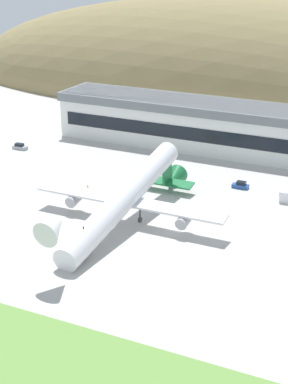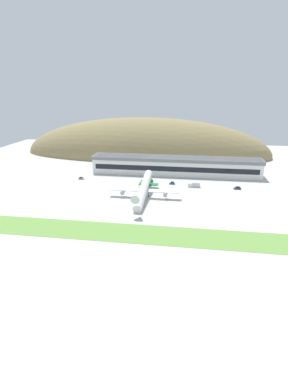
% 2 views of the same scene
% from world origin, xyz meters
% --- Properties ---
extents(ground_plane, '(363.24, 363.24, 0.00)m').
position_xyz_m(ground_plane, '(0.00, 0.00, 0.00)').
color(ground_plane, '#B7B5AF').
extents(grass_strip_foreground, '(326.92, 17.62, 0.08)m').
position_xyz_m(grass_strip_foreground, '(0.00, -45.47, 0.04)').
color(grass_strip_foreground, '#669342').
rests_on(grass_strip_foreground, ground_plane).
extents(hill_backdrop, '(226.98, 74.30, 67.88)m').
position_xyz_m(hill_backdrop, '(-26.48, 114.47, 0.00)').
color(hill_backdrop, olive).
rests_on(hill_backdrop, ground_plane).
extents(terminal_building, '(119.13, 15.55, 12.55)m').
position_xyz_m(terminal_building, '(4.65, 50.61, 7.12)').
color(terminal_building, white).
rests_on(terminal_building, ground_plane).
extents(cargo_airplane, '(40.24, 53.76, 13.23)m').
position_xyz_m(cargo_airplane, '(-10.02, -1.93, 5.29)').
color(cargo_airplane, silver).
extents(service_car_0, '(3.99, 2.03, 1.48)m').
position_xyz_m(service_car_0, '(-14.78, 27.74, 0.61)').
color(service_car_0, gold).
rests_on(service_car_0, ground_plane).
extents(service_car_1, '(3.71, 1.74, 1.61)m').
position_xyz_m(service_car_1, '(4.11, 26.48, 0.66)').
color(service_car_1, '#264C99').
rests_on(service_car_1, ground_plane).
extents(service_car_2, '(4.00, 1.71, 1.57)m').
position_xyz_m(service_car_2, '(-57.54, 28.16, 0.65)').
color(service_car_2, '#999EA3').
rests_on(service_car_2, ground_plane).
extents(service_car_3, '(4.34, 1.94, 1.69)m').
position_xyz_m(service_car_3, '(44.29, 22.26, 0.70)').
color(service_car_3, '#333338').
rests_on(service_car_3, ground_plane).
extents(fuel_truck, '(7.59, 2.53, 2.98)m').
position_xyz_m(fuel_truck, '(17.97, 22.93, 1.42)').
color(fuel_truck, silver).
rests_on(fuel_truck, ground_plane).
extents(traffic_cone_0, '(0.52, 0.52, 0.58)m').
position_xyz_m(traffic_cone_0, '(28.18, 18.35, 0.28)').
color(traffic_cone_0, orange).
rests_on(traffic_cone_0, ground_plane).
extents(traffic_cone_1, '(0.52, 0.52, 0.58)m').
position_xyz_m(traffic_cone_1, '(-26.95, 11.83, 0.28)').
color(traffic_cone_1, orange).
rests_on(traffic_cone_1, ground_plane).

